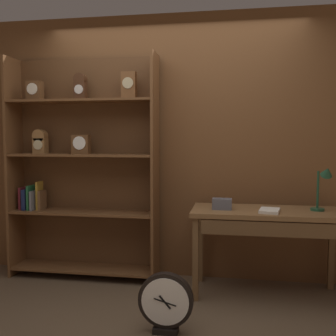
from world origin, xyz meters
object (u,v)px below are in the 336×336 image
Objects in this scene: toolbox_small at (222,204)px; round_clock_large at (166,302)px; workbench at (267,221)px; bookshelf at (81,168)px; desk_lamp at (324,183)px; open_repair_manual at (269,211)px.

toolbox_small is 1.05m from round_clock_large.
workbench is at bearing 46.58° from round_clock_large.
bookshelf is at bearing 172.83° from workbench.
workbench is 7.66× the size of toolbox_small.
desk_lamp is 0.93× the size of round_clock_large.
open_repair_manual is at bearing -79.30° from workbench.
open_repair_manual is 1.19m from round_clock_large.
round_clock_large is (-0.37, -0.79, -0.59)m from toolbox_small.
bookshelf reaches higher than toolbox_small.
bookshelf is at bearing 135.28° from round_clock_large.
open_repair_manual is at bearing -9.46° from bookshelf.
bookshelf is at bearing 175.14° from desk_lamp.
bookshelf is 2.27m from desk_lamp.
round_clock_large is at bearing -115.02° from toolbox_small.
workbench is at bearing -175.98° from desk_lamp.
round_clock_large is (-1.23, -0.83, -0.79)m from desk_lamp.
bookshelf reaches higher than workbench.
bookshelf is at bearing 170.41° from toolbox_small.
desk_lamp is at bearing 34.17° from round_clock_large.
desk_lamp is 1.68m from round_clock_large.
desk_lamp is at bearing 2.99° from toolbox_small.
desk_lamp is 1.84× the size of open_repair_manual.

